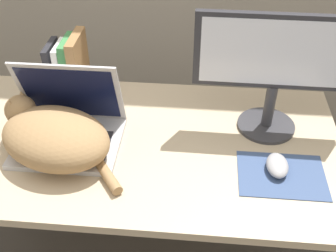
{
  "coord_description": "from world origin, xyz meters",
  "views": [
    {
      "loc": [
        0.17,
        -0.69,
        1.62
      ],
      "look_at": [
        0.08,
        0.32,
        0.81
      ],
      "focal_mm": 45.0,
      "sensor_mm": 36.0,
      "label": 1
    }
  ],
  "objects_px": {
    "laptop": "(69,127)",
    "computer_mouse": "(277,165)",
    "cat": "(53,136)",
    "external_monitor": "(277,66)",
    "book_row": "(69,68)"
  },
  "relations": [
    {
      "from": "laptop",
      "to": "computer_mouse",
      "type": "relative_size",
      "value": 3.15
    },
    {
      "from": "cat",
      "to": "external_monitor",
      "type": "bearing_deg",
      "value": 16.69
    },
    {
      "from": "computer_mouse",
      "to": "cat",
      "type": "bearing_deg",
      "value": 179.0
    },
    {
      "from": "laptop",
      "to": "cat",
      "type": "bearing_deg",
      "value": -108.58
    },
    {
      "from": "computer_mouse",
      "to": "laptop",
      "type": "bearing_deg",
      "value": 172.46
    },
    {
      "from": "laptop",
      "to": "cat",
      "type": "distance_m",
      "value": 0.08
    },
    {
      "from": "laptop",
      "to": "computer_mouse",
      "type": "height_order",
      "value": "laptop"
    },
    {
      "from": "cat",
      "to": "computer_mouse",
      "type": "bearing_deg",
      "value": -1.0
    },
    {
      "from": "external_monitor",
      "to": "laptop",
      "type": "bearing_deg",
      "value": -168.96
    },
    {
      "from": "laptop",
      "to": "external_monitor",
      "type": "xyz_separation_m",
      "value": [
        0.65,
        0.13,
        0.19
      ]
    },
    {
      "from": "cat",
      "to": "book_row",
      "type": "bearing_deg",
      "value": 96.72
    },
    {
      "from": "laptop",
      "to": "book_row",
      "type": "xyz_separation_m",
      "value": [
        -0.07,
        0.27,
        0.06
      ]
    },
    {
      "from": "laptop",
      "to": "computer_mouse",
      "type": "distance_m",
      "value": 0.67
    },
    {
      "from": "external_monitor",
      "to": "book_row",
      "type": "distance_m",
      "value": 0.74
    },
    {
      "from": "cat",
      "to": "book_row",
      "type": "xyz_separation_m",
      "value": [
        -0.04,
        0.35,
        0.04
      ]
    }
  ]
}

